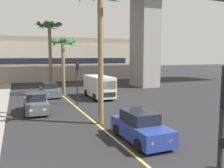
% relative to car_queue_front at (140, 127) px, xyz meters
% --- Properties ---
extents(lane_stripe_center, '(0.14, 56.00, 0.01)m').
position_rel_car_queue_front_xyz_m(lane_stripe_center, '(-1.15, 11.13, -0.72)').
color(lane_stripe_center, '#DBCC4C').
rests_on(lane_stripe_center, ground).
extents(pier_building_backdrop, '(34.18, 8.04, 7.89)m').
position_rel_car_queue_front_xyz_m(pier_building_backdrop, '(-1.15, 36.39, 3.17)').
color(pier_building_backdrop, '#BCB29E').
rests_on(pier_building_backdrop, ground).
extents(car_queue_front, '(1.86, 4.11, 1.56)m').
position_rel_car_queue_front_xyz_m(car_queue_front, '(0.00, 0.00, 0.00)').
color(car_queue_front, navy).
rests_on(car_queue_front, ground).
extents(car_queue_second, '(1.90, 4.14, 1.56)m').
position_rel_car_queue_front_xyz_m(car_queue_second, '(-4.59, 8.78, 0.00)').
color(car_queue_second, '#4C5156').
rests_on(car_queue_second, ground).
extents(car_queue_third, '(1.95, 4.16, 1.56)m').
position_rel_car_queue_front_xyz_m(car_queue_third, '(-2.58, 15.99, 0.00)').
color(car_queue_third, '#4C5156').
rests_on(car_queue_third, ground).
extents(delivery_van, '(2.17, 5.25, 2.36)m').
position_rel_car_queue_front_xyz_m(delivery_van, '(2.22, 13.30, 0.57)').
color(delivery_van, silver).
rests_on(delivery_van, ground).
extents(traffic_light_median_near, '(0.24, 0.37, 4.20)m').
position_rel_car_queue_front_xyz_m(traffic_light_median_near, '(-1.44, -6.68, 1.99)').
color(traffic_light_median_near, black).
rests_on(traffic_light_median_near, ground).
extents(traffic_light_median_far, '(0.24, 0.37, 4.20)m').
position_rel_car_queue_front_xyz_m(traffic_light_median_far, '(-0.78, 10.56, 1.99)').
color(traffic_light_median_far, black).
rests_on(traffic_light_median_far, ground).
extents(palm_tree_near_median, '(3.50, 3.54, 9.23)m').
position_rel_car_queue_front_xyz_m(palm_tree_near_median, '(-1.44, 23.62, 6.68)').
color(palm_tree_near_median, brown).
rests_on(palm_tree_near_median, ground).
extents(palm_tree_mid_median, '(2.88, 2.97, 6.52)m').
position_rel_car_queue_front_xyz_m(palm_tree_mid_median, '(-0.97, 16.32, 4.48)').
color(palm_tree_mid_median, brown).
rests_on(palm_tree_mid_median, ground).
extents(palm_tree_far_median, '(3.46, 3.49, 8.89)m').
position_rel_car_queue_front_xyz_m(palm_tree_far_median, '(-0.89, 3.75, 6.48)').
color(palm_tree_far_median, brown).
rests_on(palm_tree_far_median, ground).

